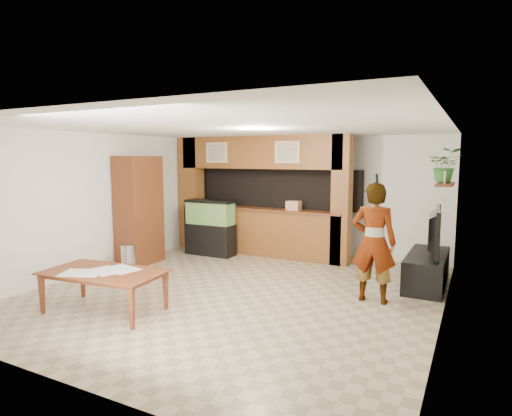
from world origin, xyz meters
The scene contains 22 objects.
floor centered at (0.00, 0.00, 0.00)m, with size 6.50×6.50×0.00m, color tan.
ceiling centered at (0.00, 0.00, 2.60)m, with size 6.50×6.50×0.00m, color white.
wall_back centered at (0.00, 3.25, 1.30)m, with size 6.00×6.00×0.00m, color silver.
wall_left centered at (-3.00, 0.00, 1.30)m, with size 6.50×6.50×0.00m, color silver.
wall_right centered at (3.00, 0.00, 1.30)m, with size 6.50×6.50×0.00m, color silver.
partition centered at (-0.95, 2.64, 1.31)m, with size 4.20×0.99×2.60m.
wall_clock centered at (-2.97, 1.00, 1.90)m, with size 0.05×0.25×0.25m.
wall_shelf centered at (2.85, 1.95, 1.70)m, with size 0.25×0.90×0.04m, color brown.
pantry_cabinet centered at (-2.70, 0.66, 1.09)m, with size 0.54×0.89×2.17m, color brown.
trash_can centered at (-2.51, 0.12, 0.25)m, with size 0.27×0.27×0.50m, color #B2B2B7.
aquarium centered at (-1.85, 1.95, 0.60)m, with size 1.10×0.41×1.22m.
tv_stand centered at (2.65, 1.70, 0.27)m, with size 0.60×1.63×0.54m, color black.
television centered at (2.65, 1.70, 0.93)m, with size 1.35×0.18×0.78m, color black.
photo_frame centered at (2.85, 1.72, 1.82)m, with size 0.03×0.15×0.20m, color tan.
potted_plant centered at (2.82, 2.20, 2.01)m, with size 0.52×0.45×0.58m, color #2F6F2C.
person centered at (2.01, 0.49, 0.90)m, with size 0.65×0.43×1.79m, color #9A7C54.
microphone centered at (2.06, 0.33, 1.84)m, with size 0.04×0.04×0.16m, color black.
dining_table centered at (-1.20, -1.71, 0.29)m, with size 1.66×0.93×0.58m, color brown.
newspaper_a centered at (-1.38, -1.90, 0.59)m, with size 0.54×0.39×0.01m, color silver.
newspaper_b centered at (-1.18, -1.68, 0.59)m, with size 0.49×0.35×0.01m, color silver.
newspaper_c centered at (-1.05, -1.51, 0.59)m, with size 0.50×0.36×0.01m, color silver.
counter_box centered at (-0.08, 2.45, 1.14)m, with size 0.29×0.19×0.19m, color #A97D5B.
Camera 1 is at (3.33, -5.83, 2.15)m, focal length 30.00 mm.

